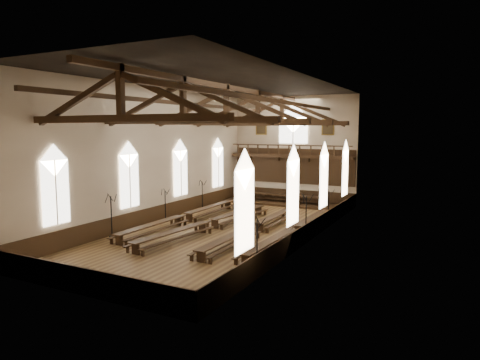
# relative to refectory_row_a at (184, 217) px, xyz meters

# --- Properties ---
(ground) EXTENTS (26.00, 26.00, 0.00)m
(ground) POSITION_rel_refectory_row_a_xyz_m (3.80, -0.32, -0.52)
(ground) COLOR brown
(ground) RESTS_ON ground
(room_walls) EXTENTS (26.00, 26.00, 26.00)m
(room_walls) POSITION_rel_refectory_row_a_xyz_m (3.80, -0.32, 5.94)
(room_walls) COLOR beige
(room_walls) RESTS_ON ground
(wainscot_band) EXTENTS (12.00, 26.00, 1.20)m
(wainscot_band) POSITION_rel_refectory_row_a_xyz_m (3.80, -0.32, 0.08)
(wainscot_band) COLOR #301D0E
(wainscot_band) RESTS_ON ground
(side_windows) EXTENTS (11.85, 19.80, 4.50)m
(side_windows) POSITION_rel_refectory_row_a_xyz_m (3.80, -0.32, 3.22)
(side_windows) COLOR white
(side_windows) RESTS_ON room_walls
(end_window) EXTENTS (2.80, 0.12, 3.80)m
(end_window) POSITION_rel_refectory_row_a_xyz_m (3.80, 12.58, 6.71)
(end_window) COLOR white
(end_window) RESTS_ON room_walls
(minstrels_gallery) EXTENTS (11.80, 1.24, 3.70)m
(minstrels_gallery) POSITION_rel_refectory_row_a_xyz_m (3.80, 12.34, 3.39)
(minstrels_gallery) COLOR #31200F
(minstrels_gallery) RESTS_ON room_walls
(portraits) EXTENTS (7.75, 0.09, 1.45)m
(portraits) POSITION_rel_refectory_row_a_xyz_m (3.80, 12.58, 6.58)
(portraits) COLOR brown
(portraits) RESTS_ON room_walls
(roof_trusses) EXTENTS (11.70, 25.70, 2.80)m
(roof_trusses) POSITION_rel_refectory_row_a_xyz_m (3.80, -0.32, 7.70)
(roof_trusses) COLOR #31200F
(roof_trusses) RESTS_ON room_walls
(refectory_row_a) EXTENTS (1.46, 14.02, 0.71)m
(refectory_row_a) POSITION_rel_refectory_row_a_xyz_m (0.00, 0.00, 0.00)
(refectory_row_a) COLOR #31200F
(refectory_row_a) RESTS_ON ground
(refectory_row_b) EXTENTS (2.09, 14.19, 0.72)m
(refectory_row_b) POSITION_rel_refectory_row_a_xyz_m (2.81, -1.01, 0.01)
(refectory_row_b) COLOR #31200F
(refectory_row_b) RESTS_ON ground
(refectory_row_c) EXTENTS (1.45, 13.87, 0.69)m
(refectory_row_c) POSITION_rel_refectory_row_a_xyz_m (6.09, -0.64, -0.01)
(refectory_row_c) COLOR #31200F
(refectory_row_c) RESTS_ON ground
(refectory_row_d) EXTENTS (1.52, 13.90, 0.69)m
(refectory_row_d) POSITION_rel_refectory_row_a_xyz_m (8.66, -0.17, -0.01)
(refectory_row_d) COLOR #31200F
(refectory_row_d) RESTS_ON ground
(dais) EXTENTS (11.40, 2.81, 0.19)m
(dais) POSITION_rel_refectory_row_a_xyz_m (3.46, 11.08, -0.42)
(dais) COLOR #301D0E
(dais) RESTS_ON ground
(high_table) EXTENTS (7.89, 0.92, 0.74)m
(high_table) POSITION_rel_refectory_row_a_xyz_m (3.46, 11.08, 0.30)
(high_table) COLOR #31200F
(high_table) RESTS_ON dais
(high_chairs) EXTENTS (6.71, 0.42, 0.91)m
(high_chairs) POSITION_rel_refectory_row_a_xyz_m (3.46, 11.85, 0.17)
(high_chairs) COLOR #31200F
(high_chairs) RESTS_ON dais
(candelabrum_left_near) EXTENTS (0.85, 0.82, 2.84)m
(candelabrum_left_near) POSITION_rel_refectory_row_a_xyz_m (-1.75, -5.49, 0.35)
(candelabrum_left_near) COLOR black
(candelabrum_left_near) RESTS_ON ground
(candelabrum_left_mid) EXTENTS (0.66, 0.76, 2.46)m
(candelabrum_left_mid) POSITION_rel_refectory_row_a_xyz_m (-1.75, 0.13, 0.23)
(candelabrum_left_mid) COLOR black
(candelabrum_left_mid) RESTS_ON ground
(candelabrum_left_far) EXTENTS (0.73, 0.79, 2.58)m
(candelabrum_left_far) POSITION_rel_refectory_row_a_xyz_m (-1.75, 5.33, 0.27)
(candelabrum_left_far) COLOR black
(candelabrum_left_far) RESTS_ON ground
(candelabrum_right_near) EXTENTS (0.80, 0.81, 2.73)m
(candelabrum_right_near) POSITION_rel_refectory_row_a_xyz_m (9.35, -7.27, 0.31)
(candelabrum_right_near) COLOR black
(candelabrum_right_near) RESTS_ON ground
(candelabrum_right_mid) EXTENTS (0.85, 0.85, 2.87)m
(candelabrum_right_mid) POSITION_rel_refectory_row_a_xyz_m (9.35, 0.08, 0.35)
(candelabrum_right_mid) COLOR black
(candelabrum_right_mid) RESTS_ON ground
(candelabrum_right_far) EXTENTS (0.73, 0.76, 2.51)m
(candelabrum_right_far) POSITION_rel_refectory_row_a_xyz_m (9.35, 5.35, 0.25)
(candelabrum_right_far) COLOR black
(candelabrum_right_far) RESTS_ON ground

